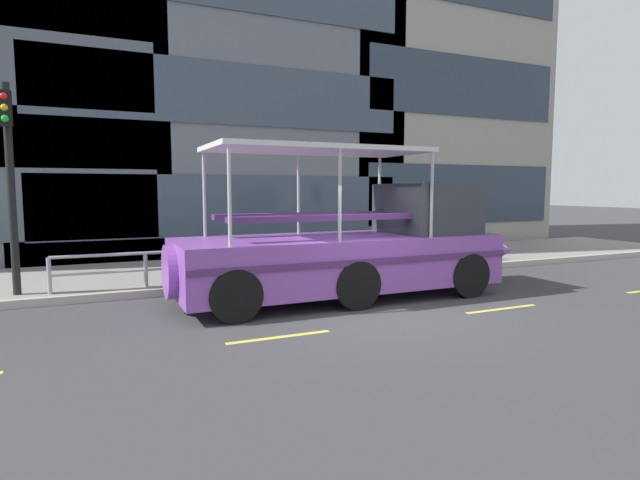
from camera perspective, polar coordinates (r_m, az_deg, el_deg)
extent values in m
plane|color=#3D3D3F|center=(10.47, 5.95, -7.73)|extent=(120.00, 120.00, 0.00)
cube|color=gray|center=(15.46, -4.62, -3.02)|extent=(32.00, 4.80, 0.18)
cube|color=#B2ADA3|center=(13.17, -0.92, -4.53)|extent=(32.00, 0.18, 0.18)
cube|color=#DBD64C|center=(8.55, -4.58, -10.79)|extent=(1.80, 0.12, 0.01)
cube|color=#DBD64C|center=(11.08, 19.67, -7.28)|extent=(1.80, 0.12, 0.01)
cube|color=#3D4C5B|center=(17.76, -9.50, 3.84)|extent=(12.67, 0.06, 2.06)
cube|color=#3D4C5B|center=(18.03, -9.70, 15.84)|extent=(12.67, 0.06, 2.06)
cube|color=#2D3D4C|center=(22.47, 15.86, 4.97)|extent=(9.33, 0.06, 2.45)
cube|color=#2D3D4C|center=(22.87, 16.17, 16.21)|extent=(9.33, 0.06, 2.45)
cylinder|color=#9EA0A8|center=(13.32, -1.84, -0.59)|extent=(11.84, 0.07, 0.07)
cylinder|color=#9EA0A8|center=(13.37, -1.84, -2.27)|extent=(11.84, 0.06, 0.06)
cylinder|color=#9EA0A8|center=(12.39, -28.06, -3.58)|extent=(0.09, 0.09, 0.79)
cylinder|color=#9EA0A8|center=(12.42, -18.93, -3.19)|extent=(0.09, 0.09, 0.79)
cylinder|color=#9EA0A8|center=(12.75, -10.06, -2.75)|extent=(0.09, 0.09, 0.79)
cylinder|color=#9EA0A8|center=(13.37, -1.84, -2.27)|extent=(0.09, 0.09, 0.79)
cylinder|color=#9EA0A8|center=(14.24, 5.51, -1.81)|extent=(0.09, 0.09, 0.79)
cylinder|color=#9EA0A8|center=(15.31, 11.93, -1.38)|extent=(0.09, 0.09, 0.79)
cylinder|color=#9EA0A8|center=(16.56, 17.44, -0.99)|extent=(0.09, 0.09, 0.79)
cylinder|color=black|center=(12.55, -31.29, 4.75)|extent=(0.16, 0.16, 4.44)
cube|color=black|center=(12.46, -31.80, 12.44)|extent=(0.24, 0.20, 0.72)
sphere|color=red|center=(12.38, -31.92, 13.51)|extent=(0.14, 0.14, 0.14)
sphere|color=gold|center=(12.35, -31.87, 12.50)|extent=(0.14, 0.14, 0.14)
sphere|color=green|center=(12.32, -31.81, 11.49)|extent=(0.14, 0.14, 0.14)
cylinder|color=#4C4F54|center=(16.05, 12.24, 1.92)|extent=(0.08, 0.08, 2.46)
cube|color=navy|center=(15.98, 12.41, 5.06)|extent=(0.60, 0.04, 0.76)
cube|color=white|center=(15.96, 12.46, 5.06)|extent=(0.24, 0.01, 0.36)
cube|color=purple|center=(11.37, 2.18, -2.37)|extent=(7.17, 2.46, 1.12)
cone|color=purple|center=(13.88, 18.60, -1.19)|extent=(1.61, 1.06, 1.06)
cylinder|color=purple|center=(10.29, -16.00, -3.43)|extent=(0.36, 1.06, 1.06)
cube|color=#4D2A62|center=(10.26, 5.31, -2.48)|extent=(7.17, 0.04, 0.12)
sphere|color=white|center=(14.16, 19.80, -0.90)|extent=(0.22, 0.22, 0.22)
cube|color=#33383D|center=(12.48, 11.82, 3.50)|extent=(1.79, 2.07, 1.16)
cube|color=silver|center=(11.06, -0.30, 10.08)|extent=(4.66, 2.26, 0.10)
cylinder|color=#B2B2B7|center=(13.01, 6.67, 5.13)|extent=(0.07, 0.07, 1.83)
cylinder|color=#B2B2B7|center=(11.21, 12.41, 4.95)|extent=(0.07, 0.07, 1.83)
cylinder|color=#B2B2B7|center=(12.02, -2.42, 5.12)|extent=(0.07, 0.07, 1.83)
cylinder|color=#B2B2B7|center=(10.05, 2.24, 5.01)|extent=(0.07, 0.07, 1.83)
cylinder|color=#B2B2B7|center=(11.37, -12.83, 4.95)|extent=(0.07, 0.07, 1.83)
cylinder|color=#B2B2B7|center=(9.27, -10.11, 4.87)|extent=(0.07, 0.07, 1.83)
cube|color=#4D2A62|center=(11.58, -1.50, 2.80)|extent=(4.29, 0.28, 0.12)
cube|color=#4D2A62|center=(10.50, 1.02, 2.51)|extent=(4.29, 0.28, 0.12)
cylinder|color=black|center=(13.74, 10.11, -2.46)|extent=(1.00, 0.28, 1.00)
cylinder|color=black|center=(11.97, 16.27, -3.80)|extent=(1.00, 0.28, 1.00)
cylinder|color=black|center=(12.35, -0.93, -3.28)|extent=(1.00, 0.28, 1.00)
cylinder|color=black|center=(10.35, 4.10, -5.05)|extent=(1.00, 0.28, 1.00)
cylinder|color=black|center=(11.60, -12.39, -4.00)|extent=(1.00, 0.28, 1.00)
cylinder|color=black|center=(9.43, -9.49, -6.17)|extent=(1.00, 0.28, 1.00)
cylinder|color=#47423D|center=(16.67, 8.78, -0.81)|extent=(0.10, 0.10, 0.76)
cylinder|color=#47423D|center=(16.53, 8.62, -0.86)|extent=(0.10, 0.10, 0.76)
cube|color=navy|center=(16.54, 8.74, 1.39)|extent=(0.33, 0.31, 0.54)
cylinder|color=navy|center=(16.72, 8.94, 1.34)|extent=(0.07, 0.07, 0.48)
cylinder|color=navy|center=(16.36, 8.53, 1.26)|extent=(0.07, 0.07, 0.48)
sphere|color=tan|center=(16.51, 8.76, 2.75)|extent=(0.21, 0.21, 0.21)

